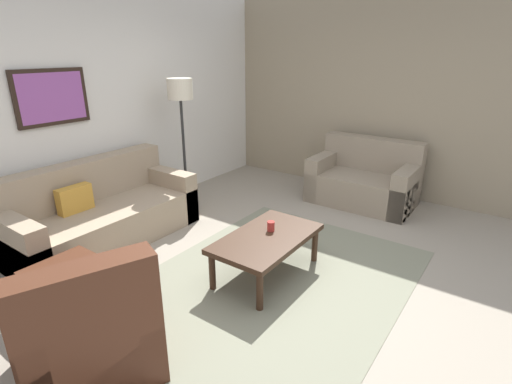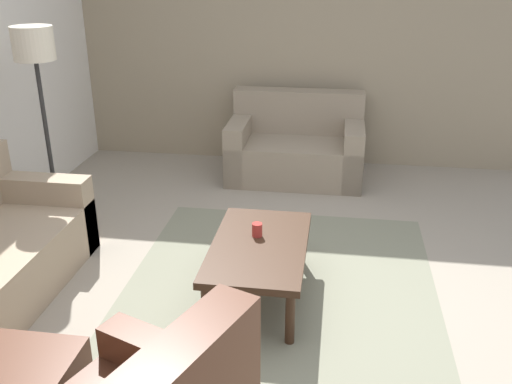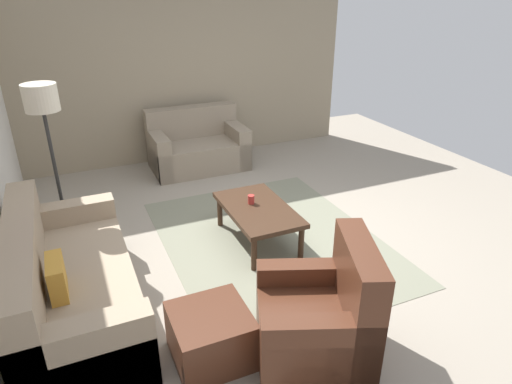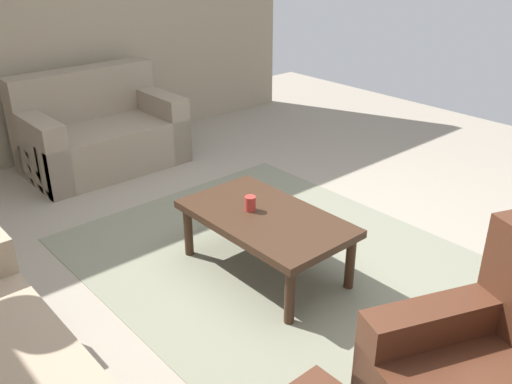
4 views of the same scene
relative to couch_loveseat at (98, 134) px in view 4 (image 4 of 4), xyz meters
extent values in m
plane|color=gray|center=(-2.46, -0.08, -0.30)|extent=(8.00, 8.00, 0.00)
cube|color=gray|center=(0.54, -0.08, 1.10)|extent=(0.12, 5.20, 2.80)
cube|color=gray|center=(-2.46, -0.08, -0.29)|extent=(2.86, 2.21, 0.01)
cube|color=gray|center=(-0.09, 0.00, -0.09)|extent=(0.86, 1.39, 0.42)
cube|color=gray|center=(0.22, 0.00, 0.14)|extent=(0.24, 1.39, 0.88)
cube|color=gray|center=(-0.09, 0.60, 0.01)|extent=(0.86, 0.20, 0.62)
cube|color=gray|center=(-0.09, -0.60, 0.01)|extent=(0.86, 0.20, 0.62)
cube|color=#4C2819|center=(-3.78, 0.24, 0.00)|extent=(0.45, 0.80, 0.60)
cylinder|color=#382316|center=(-2.89, -0.20, -0.12)|extent=(0.06, 0.06, 0.36)
cylinder|color=#382316|center=(-1.91, -0.20, -0.12)|extent=(0.06, 0.06, 0.36)
cylinder|color=#382316|center=(-2.89, 0.32, -0.12)|extent=(0.06, 0.06, 0.36)
cylinder|color=#382316|center=(-1.91, 0.32, -0.12)|extent=(0.06, 0.06, 0.36)
cube|color=#382316|center=(-2.40, 0.06, 0.09)|extent=(1.10, 0.64, 0.05)
cylinder|color=#B2332D|center=(-2.29, 0.09, 0.16)|extent=(0.07, 0.07, 0.10)
camera|label=1|loc=(-5.12, -1.75, 1.76)|focal=27.22mm
camera|label=2|loc=(-5.76, -0.42, 1.91)|focal=39.74mm
camera|label=3|loc=(-6.25, 1.78, 2.26)|focal=31.33mm
camera|label=4|loc=(-4.66, 2.12, 1.72)|focal=38.62mm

